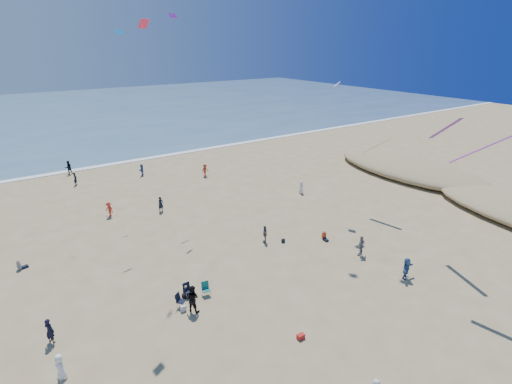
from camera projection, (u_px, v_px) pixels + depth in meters
ground at (309, 368)px, 21.84m from camera, size 220.00×220.00×0.00m
ocean at (42, 116)px, 94.89m from camera, size 220.00×100.00×0.06m
surf_line at (96, 167)px, 56.44m from camera, size 220.00×1.20×0.08m
standing_flyers at (214, 224)px, 36.99m from camera, size 29.01×53.17×1.91m
seated_group at (264, 305)px, 26.40m from camera, size 24.05×29.18×0.84m
chair_cluster at (192, 293)px, 27.43m from camera, size 2.77×1.53×1.00m
white_tote at (183, 308)px, 26.36m from camera, size 0.35×0.20×0.40m
black_backpack at (184, 296)px, 27.63m from camera, size 0.30×0.22×0.38m
cooler at (301, 336)px, 23.94m from camera, size 0.45×0.30×0.30m
navy_bag at (283, 241)px, 35.35m from camera, size 0.28×0.18×0.34m
kites_aloft at (295, 68)px, 31.22m from camera, size 41.07×37.64×25.96m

